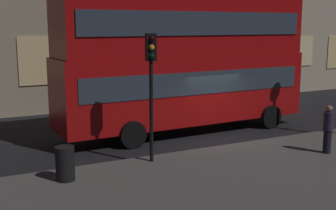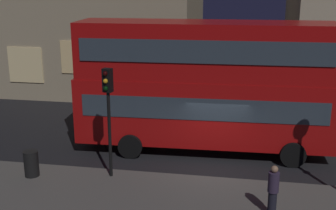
{
  "view_description": "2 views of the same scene",
  "coord_description": "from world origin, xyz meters",
  "px_view_note": "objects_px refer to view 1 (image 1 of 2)",
  "views": [
    {
      "loc": [
        -9.44,
        -13.82,
        4.46
      ],
      "look_at": [
        -1.86,
        1.15,
        1.4
      ],
      "focal_mm": 46.83,
      "sensor_mm": 36.0,
      "label": 1
    },
    {
      "loc": [
        0.95,
        -15.87,
        7.19
      ],
      "look_at": [
        -2.02,
        1.01,
        2.29
      ],
      "focal_mm": 46.82,
      "sensor_mm": 36.0,
      "label": 2
    }
  ],
  "objects_px": {
    "pedestrian": "(328,129)",
    "litter_bin": "(65,164)",
    "double_decker_bus": "(185,59)",
    "traffic_light_near_kerb": "(151,71)",
    "traffic_light_far_side": "(286,55)"
  },
  "relations": [
    {
      "from": "double_decker_bus",
      "to": "litter_bin",
      "type": "relative_size",
      "value": 11.16
    },
    {
      "from": "double_decker_bus",
      "to": "traffic_light_near_kerb",
      "type": "xyz_separation_m",
      "value": [
        -3.12,
        -3.47,
        -0.03
      ]
    },
    {
      "from": "traffic_light_near_kerb",
      "to": "pedestrian",
      "type": "height_order",
      "value": "traffic_light_near_kerb"
    },
    {
      "from": "litter_bin",
      "to": "traffic_light_far_side",
      "type": "bearing_deg",
      "value": 26.84
    },
    {
      "from": "double_decker_bus",
      "to": "traffic_light_far_side",
      "type": "xyz_separation_m",
      "value": [
        8.5,
        3.4,
        -0.3
      ]
    },
    {
      "from": "double_decker_bus",
      "to": "traffic_light_far_side",
      "type": "height_order",
      "value": "double_decker_bus"
    },
    {
      "from": "traffic_light_far_side",
      "to": "litter_bin",
      "type": "relative_size",
      "value": 3.96
    },
    {
      "from": "double_decker_bus",
      "to": "litter_bin",
      "type": "distance_m",
      "value": 7.63
    },
    {
      "from": "pedestrian",
      "to": "litter_bin",
      "type": "bearing_deg",
      "value": -86.49
    },
    {
      "from": "traffic_light_near_kerb",
      "to": "litter_bin",
      "type": "bearing_deg",
      "value": -158.38
    },
    {
      "from": "double_decker_bus",
      "to": "traffic_light_near_kerb",
      "type": "distance_m",
      "value": 4.66
    },
    {
      "from": "double_decker_bus",
      "to": "litter_bin",
      "type": "bearing_deg",
      "value": -148.71
    },
    {
      "from": "traffic_light_near_kerb",
      "to": "pedestrian",
      "type": "relative_size",
      "value": 2.46
    },
    {
      "from": "litter_bin",
      "to": "double_decker_bus",
      "type": "bearing_deg",
      "value": 33.25
    },
    {
      "from": "traffic_light_near_kerb",
      "to": "traffic_light_far_side",
      "type": "bearing_deg",
      "value": 42.75
    }
  ]
}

